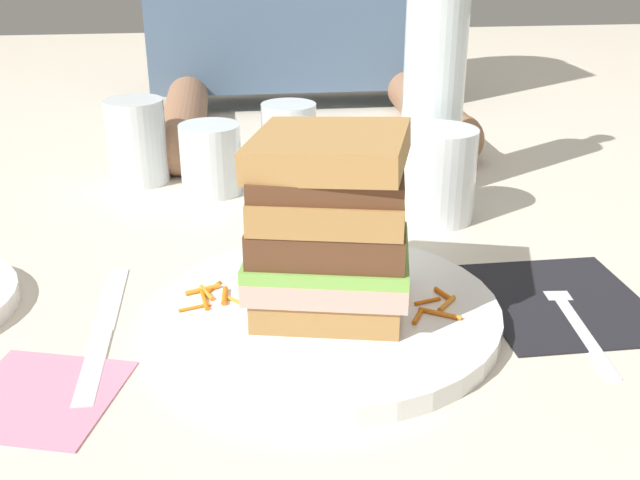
% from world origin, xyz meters
% --- Properties ---
extents(ground_plane, '(3.00, 3.00, 0.00)m').
position_xyz_m(ground_plane, '(0.00, 0.00, 0.00)').
color(ground_plane, beige).
extents(main_plate, '(0.26, 0.26, 0.02)m').
position_xyz_m(main_plate, '(-0.00, -0.03, 0.01)').
color(main_plate, white).
rests_on(main_plate, ground_plane).
extents(sandwich, '(0.13, 0.13, 0.13)m').
position_xyz_m(sandwich, '(-0.00, -0.03, 0.08)').
color(sandwich, '#A87A42').
rests_on(sandwich, main_plate).
extents(carrot_shred_0, '(0.02, 0.01, 0.00)m').
position_xyz_m(carrot_shred_0, '(-0.10, -0.02, 0.02)').
color(carrot_shred_0, orange).
rests_on(carrot_shred_0, main_plate).
extents(carrot_shred_1, '(0.01, 0.02, 0.00)m').
position_xyz_m(carrot_shred_1, '(-0.09, -0.00, 0.02)').
color(carrot_shred_1, orange).
rests_on(carrot_shred_1, main_plate).
extents(carrot_shred_2, '(0.01, 0.03, 0.00)m').
position_xyz_m(carrot_shred_2, '(-0.09, -0.01, 0.02)').
color(carrot_shred_2, orange).
rests_on(carrot_shred_2, main_plate).
extents(carrot_shred_3, '(0.01, 0.02, 0.00)m').
position_xyz_m(carrot_shred_3, '(-0.08, -0.01, 0.02)').
color(carrot_shred_3, orange).
rests_on(carrot_shred_3, main_plate).
extents(carrot_shred_4, '(0.01, 0.02, 0.00)m').
position_xyz_m(carrot_shred_4, '(-0.09, 0.01, 0.02)').
color(carrot_shred_4, orange).
rests_on(carrot_shred_4, main_plate).
extents(carrot_shred_5, '(0.03, 0.01, 0.00)m').
position_xyz_m(carrot_shred_5, '(-0.09, 0.01, 0.02)').
color(carrot_shred_5, orange).
rests_on(carrot_shred_5, main_plate).
extents(carrot_shred_6, '(0.02, 0.02, 0.00)m').
position_xyz_m(carrot_shred_6, '(-0.06, -0.02, 0.02)').
color(carrot_shred_6, orange).
rests_on(carrot_shred_6, main_plate).
extents(carrot_shred_7, '(0.02, 0.02, 0.00)m').
position_xyz_m(carrot_shred_7, '(0.09, -0.04, 0.02)').
color(carrot_shred_7, orange).
rests_on(carrot_shred_7, main_plate).
extents(carrot_shred_8, '(0.01, 0.02, 0.00)m').
position_xyz_m(carrot_shred_8, '(0.09, -0.02, 0.02)').
color(carrot_shred_8, orange).
rests_on(carrot_shred_8, main_plate).
extents(carrot_shred_9, '(0.01, 0.02, 0.00)m').
position_xyz_m(carrot_shred_9, '(0.06, -0.06, 0.02)').
color(carrot_shred_9, orange).
rests_on(carrot_shred_9, main_plate).
extents(carrot_shred_10, '(0.02, 0.01, 0.00)m').
position_xyz_m(carrot_shred_10, '(0.07, -0.03, 0.02)').
color(carrot_shred_10, orange).
rests_on(carrot_shred_10, main_plate).
extents(carrot_shred_11, '(0.03, 0.02, 0.00)m').
position_xyz_m(carrot_shred_11, '(0.08, -0.05, 0.02)').
color(carrot_shred_11, orange).
rests_on(carrot_shred_11, main_plate).
extents(napkin_dark, '(0.13, 0.15, 0.00)m').
position_xyz_m(napkin_dark, '(0.19, -0.02, 0.00)').
color(napkin_dark, black).
rests_on(napkin_dark, ground_plane).
extents(fork, '(0.03, 0.17, 0.00)m').
position_xyz_m(fork, '(0.19, -0.04, 0.00)').
color(fork, silver).
rests_on(fork, napkin_dark).
extents(knife, '(0.02, 0.20, 0.00)m').
position_xyz_m(knife, '(-0.17, -0.02, 0.00)').
color(knife, silver).
rests_on(knife, ground_plane).
extents(juice_glass, '(0.07, 0.07, 0.09)m').
position_xyz_m(juice_glass, '(0.14, 0.17, 0.04)').
color(juice_glass, white).
rests_on(juice_glass, ground_plane).
extents(water_bottle, '(0.07, 0.07, 0.32)m').
position_xyz_m(water_bottle, '(0.15, 0.26, 0.14)').
color(water_bottle, silver).
rests_on(water_bottle, ground_plane).
extents(empty_tumbler_0, '(0.07, 0.07, 0.08)m').
position_xyz_m(empty_tumbler_0, '(-0.09, 0.28, 0.04)').
color(empty_tumbler_0, silver).
rests_on(empty_tumbler_0, ground_plane).
extents(empty_tumbler_1, '(0.07, 0.07, 0.10)m').
position_xyz_m(empty_tumbler_1, '(-0.17, 0.32, 0.05)').
color(empty_tumbler_1, silver).
rests_on(empty_tumbler_1, ground_plane).
extents(empty_tumbler_2, '(0.06, 0.06, 0.09)m').
position_xyz_m(empty_tumbler_2, '(-0.00, 0.32, 0.04)').
color(empty_tumbler_2, silver).
rests_on(empty_tumbler_2, ground_plane).
extents(napkin_pink, '(0.12, 0.12, 0.00)m').
position_xyz_m(napkin_pink, '(-0.20, -0.10, 0.00)').
color(napkin_pink, pink).
rests_on(napkin_pink, ground_plane).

